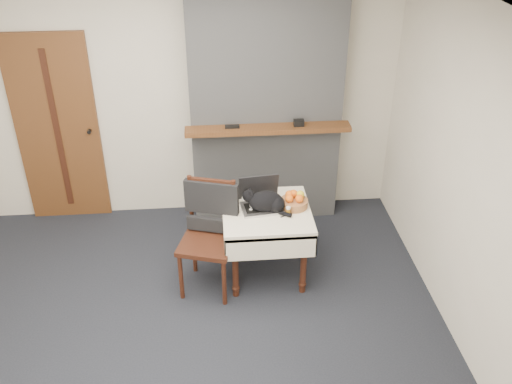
% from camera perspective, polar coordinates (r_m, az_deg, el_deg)
% --- Properties ---
extents(ground, '(4.50, 4.50, 0.00)m').
position_cam_1_polar(ground, '(4.87, -7.79, -14.20)').
color(ground, black).
rests_on(ground, ground).
extents(room_shell, '(4.52, 4.01, 2.61)m').
position_cam_1_polar(room_shell, '(4.26, -9.27, 7.51)').
color(room_shell, beige).
rests_on(room_shell, ground).
extents(door, '(0.82, 0.10, 2.00)m').
position_cam_1_polar(door, '(6.13, -19.20, 5.82)').
color(door, brown).
rests_on(door, ground).
extents(chimney, '(1.62, 0.48, 2.60)m').
position_cam_1_polar(chimney, '(5.73, 0.99, 9.09)').
color(chimney, gray).
rests_on(chimney, ground).
extents(side_table, '(0.78, 0.78, 0.70)m').
position_cam_1_polar(side_table, '(5.11, 1.05, -2.87)').
color(side_table, '#391A0F').
rests_on(side_table, ground).
extents(laptop, '(0.40, 0.35, 0.27)m').
position_cam_1_polar(laptop, '(5.07, 0.45, -0.73)').
color(laptop, '#B7B7BC').
rests_on(laptop, side_table).
extents(cat, '(0.43, 0.26, 0.22)m').
position_cam_1_polar(cat, '(4.98, 1.06, -0.97)').
color(cat, black).
rests_on(cat, side_table).
extents(cream_jar, '(0.07, 0.07, 0.08)m').
position_cam_1_polar(cream_jar, '(5.02, -2.27, -1.49)').
color(cream_jar, white).
rests_on(cream_jar, side_table).
extents(pill_bottle, '(0.04, 0.04, 0.08)m').
position_cam_1_polar(pill_bottle, '(4.96, 3.24, -1.90)').
color(pill_bottle, '#965F12').
rests_on(pill_bottle, side_table).
extents(fruit_basket, '(0.25, 0.25, 0.14)m').
position_cam_1_polar(fruit_basket, '(5.08, 3.83, -0.89)').
color(fruit_basket, '#9C6A3F').
rests_on(fruit_basket, side_table).
extents(desk_clutter, '(0.15, 0.05, 0.01)m').
position_cam_1_polar(desk_clutter, '(5.06, 3.50, -1.69)').
color(desk_clutter, black).
rests_on(desk_clutter, side_table).
extents(chair, '(0.58, 0.57, 1.03)m').
position_cam_1_polar(chair, '(5.00, -4.64, -2.85)').
color(chair, '#391A0F').
rests_on(chair, ground).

